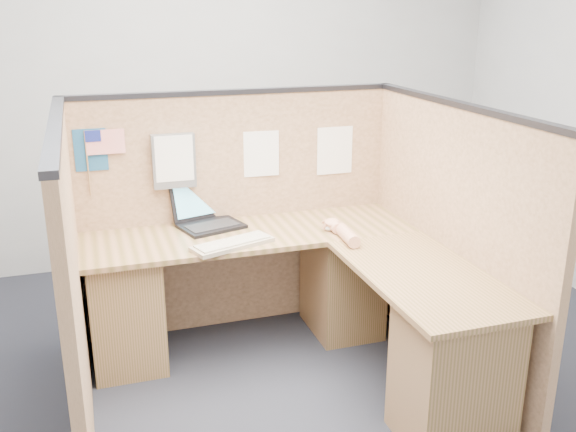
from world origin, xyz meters
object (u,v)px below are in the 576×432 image
object	(u,v)px
laptop	(209,214)
keyboard	(233,244)
mouse	(332,227)
l_desk	(301,307)

from	to	relation	value
laptop	keyboard	bearing A→B (deg)	-99.77
laptop	mouse	distance (m)	0.76
keyboard	mouse	world-z (taller)	mouse
laptop	keyboard	xyz separation A→B (m)	(0.05, -0.42, -0.05)
mouse	laptop	bearing A→B (deg)	153.25
l_desk	mouse	size ratio (longest dim) A/B	17.97
mouse	l_desk	bearing A→B (deg)	-137.02
l_desk	keyboard	size ratio (longest dim) A/B	3.93
mouse	keyboard	bearing A→B (deg)	-172.86
keyboard	mouse	size ratio (longest dim) A/B	4.57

